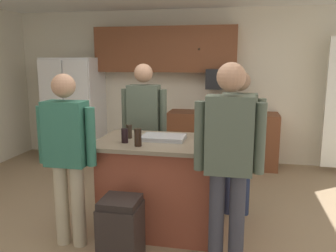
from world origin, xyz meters
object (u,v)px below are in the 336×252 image
object	(u,v)px
serving_tray	(163,138)
trash_bin	(121,232)
microwave_over_range	(224,79)
person_guest_by_door	(229,154)
glass_dark_ale	(129,131)
person_elder_center	(67,150)
refrigerator	(75,109)
glass_stout_tall	(125,136)
person_guest_right	(238,134)
kitchen_island	(162,185)
person_host_foreground	(144,123)
glass_short_whisky	(199,129)
glass_pilsner	(138,137)

from	to	relation	value
serving_tray	trash_bin	size ratio (longest dim) A/B	0.72
microwave_over_range	person_guest_by_door	world-z (taller)	person_guest_by_door
person_guest_by_door	glass_dark_ale	xyz separation A→B (m)	(-1.04, 0.61, 0.01)
person_elder_center	trash_bin	distance (m)	0.90
refrigerator	person_guest_by_door	distance (m)	4.03
glass_stout_tall	trash_bin	xyz separation A→B (m)	(0.14, -0.56, -0.73)
microwave_over_range	person_guest_right	size ratio (longest dim) A/B	0.34
person_guest_right	trash_bin	xyz separation A→B (m)	(-0.96, -1.25, -0.64)
kitchen_island	glass_dark_ale	size ratio (longest dim) A/B	9.23
person_host_foreground	trash_bin	xyz separation A→B (m)	(0.19, -1.46, -0.69)
person_guest_by_door	trash_bin	distance (m)	1.15
refrigerator	glass_short_whisky	xyz separation A→B (m)	(2.46, -2.08, 0.14)
serving_tray	trash_bin	bearing A→B (deg)	-105.33
glass_short_whisky	glass_stout_tall	xyz separation A→B (m)	(-0.68, -0.40, -0.01)
refrigerator	person_host_foreground	bearing A→B (deg)	-42.54
glass_pilsner	microwave_over_range	bearing A→B (deg)	76.34
person_guest_by_door	glass_pilsner	bearing A→B (deg)	20.62
glass_dark_ale	serving_tray	distance (m)	0.37
person_guest_right	glass_pilsner	size ratio (longest dim) A/B	9.74
person_host_foreground	person_guest_by_door	bearing A→B (deg)	11.23
glass_pilsner	trash_bin	bearing A→B (deg)	-93.95
person_guest_by_door	serving_tray	world-z (taller)	person_guest_by_door
glass_short_whisky	trash_bin	xyz separation A→B (m)	(-0.55, -0.95, -0.74)
person_guest_by_door	person_guest_right	size ratio (longest dim) A/B	1.06
refrigerator	kitchen_island	world-z (taller)	refrigerator
kitchen_island	person_host_foreground	distance (m)	0.97
microwave_over_range	glass_pilsner	xyz separation A→B (m)	(-0.66, -2.71, -0.41)
glass_dark_ale	trash_bin	size ratio (longest dim) A/B	0.23
person_host_foreground	glass_stout_tall	size ratio (longest dim) A/B	12.07
person_guest_by_door	person_elder_center	xyz separation A→B (m)	(-1.48, 0.09, -0.07)
person_guest_right	glass_stout_tall	bearing A→B (deg)	-2.31
person_guest_by_door	glass_stout_tall	size ratio (longest dim) A/B	12.29
glass_stout_tall	trash_bin	distance (m)	0.92
glass_short_whisky	serving_tray	xyz separation A→B (m)	(-0.34, -0.19, -0.06)
refrigerator	glass_dark_ale	size ratio (longest dim) A/B	12.58
person_elder_center	person_host_foreground	world-z (taller)	person_host_foreground
glass_pilsner	glass_dark_ale	bearing A→B (deg)	121.27
glass_stout_tall	glass_pilsner	bearing A→B (deg)	-32.37
microwave_over_range	glass_dark_ale	distance (m)	2.58
glass_dark_ale	trash_bin	distance (m)	1.06
microwave_over_range	person_guest_by_door	xyz separation A→B (m)	(0.20, -3.01, -0.44)
glass_dark_ale	trash_bin	world-z (taller)	glass_dark_ale
serving_tray	glass_pilsner	bearing A→B (deg)	-119.64
refrigerator	serving_tray	xyz separation A→B (m)	(2.12, -2.27, 0.08)
microwave_over_range	trash_bin	xyz separation A→B (m)	(-0.69, -3.16, -1.15)
glass_dark_ale	person_guest_right	bearing A→B (deg)	23.82
microwave_over_range	glass_pilsner	distance (m)	2.81
person_guest_right	person_elder_center	size ratio (longest dim) A/B	1.00
kitchen_island	glass_pilsner	distance (m)	0.64
person_elder_center	glass_short_whisky	size ratio (longest dim) A/B	9.87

